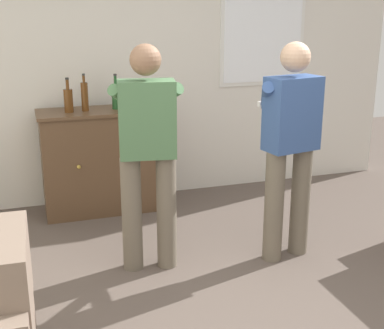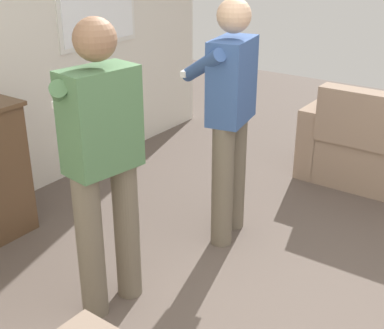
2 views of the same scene
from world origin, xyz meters
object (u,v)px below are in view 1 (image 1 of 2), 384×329
Objects in this scene: sideboard_cabinet at (98,161)px; person_standing_right at (290,142)px; bottle_wine_green at (116,96)px; person_standing_left at (148,148)px; bottle_spirits_clear at (68,100)px; bottle_liquor_amber at (85,96)px.

person_standing_right is (1.26, -1.42, 0.44)m from sideboard_cabinet.
bottle_wine_green is 1.29m from person_standing_left.
sideboard_cabinet is at bearing 6.44° from bottle_spirits_clear.
bottle_liquor_amber is at bearing 133.83° from person_standing_right.
bottle_spirits_clear is at bearing -173.56° from sideboard_cabinet.
person_standing_right is at bearing -7.69° from person_standing_left.
person_standing_left is at bearing -90.16° from bottle_wine_green.
bottle_liquor_amber is at bearing 102.68° from person_standing_left.
person_standing_right is at bearing -48.43° from sideboard_cabinet.
bottle_spirits_clear is 0.19× the size of person_standing_right.
bottle_spirits_clear reaches higher than sideboard_cabinet.
bottle_liquor_amber is 1.09× the size of bottle_spirits_clear.
bottle_liquor_amber is 0.20× the size of person_standing_left.
person_standing_left and person_standing_right have the same top height.
bottle_wine_green is 1.78m from person_standing_right.
person_standing_left reaches higher than bottle_spirits_clear.
bottle_wine_green is 0.19× the size of person_standing_right.
bottle_liquor_amber is 1.31m from person_standing_left.
bottle_wine_green reaches higher than bottle_spirits_clear.
bottle_wine_green is 1.04× the size of bottle_spirits_clear.
person_standing_left reaches higher than bottle_liquor_amber.
sideboard_cabinet is at bearing -179.70° from bottle_wine_green.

